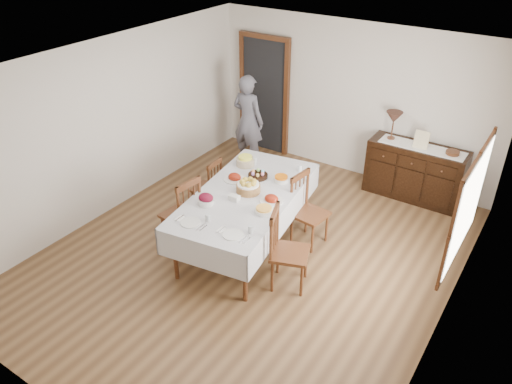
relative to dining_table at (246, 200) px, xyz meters
The scene contains 26 objects.
ground 0.78m from the dining_table, 38.15° to the right, with size 6.00×6.00×0.00m, color brown.
room_shell 0.94m from the dining_table, 78.30° to the left, with size 5.02×6.02×2.65m.
dining_table is the anchor object (origin of this frame).
chair_left_near 0.88m from the dining_table, 145.58° to the right, with size 0.49×0.49×1.08m.
chair_left_far 1.05m from the dining_table, 158.23° to the left, with size 0.40×0.40×0.91m.
chair_right_near 0.98m from the dining_table, 25.53° to the right, with size 0.58×0.58×1.08m.
chair_right_far 0.87m from the dining_table, 39.57° to the left, with size 0.48×0.48×1.04m.
sideboard 2.99m from the dining_table, 59.53° to the left, with size 1.51×0.55×0.91m.
person 2.52m from the dining_table, 123.55° to the left, with size 0.55×0.35×1.77m, color slate.
bread_basket 0.18m from the dining_table, 87.20° to the left, with size 0.33×0.33×0.19m.
egg_basket 0.49m from the dining_table, 103.47° to the left, with size 0.28×0.28×0.10m.
ham_platter_a 0.43m from the dining_table, 146.66° to the left, with size 0.31×0.31×0.11m.
ham_platter_b 0.41m from the dining_table, ahead, with size 0.31×0.31×0.11m.
beet_bowl 0.59m from the dining_table, 119.20° to the right, with size 0.21×0.21×0.15m.
carrot_bowl 0.60m from the dining_table, 67.19° to the left, with size 0.20×0.20×0.09m.
pineapple_bowl 0.83m from the dining_table, 124.99° to the left, with size 0.27×0.27×0.15m.
casserole_dish 0.54m from the dining_table, 29.73° to the right, with size 0.24×0.24×0.08m.
butter_dish 0.26m from the dining_table, 97.96° to the right, with size 0.15×0.11×0.07m.
setting_left 0.91m from the dining_table, 97.78° to the right, with size 0.44×0.31×0.10m.
setting_right 0.94m from the dining_table, 60.71° to the right, with size 0.44×0.31×0.10m.
glass_far_a 0.85m from the dining_table, 115.18° to the left, with size 0.06×0.06×0.11m.
glass_far_b 0.99m from the dining_table, 71.97° to the left, with size 0.06×0.06×0.10m.
runner 2.98m from the dining_table, 58.44° to the left, with size 1.30×0.35×0.01m.
table_lamp 2.83m from the dining_table, 68.01° to the left, with size 0.26×0.26×0.46m.
picture_frame 2.94m from the dining_table, 58.36° to the left, with size 0.22×0.08×0.28m.
deco_bowl 3.24m from the dining_table, 51.66° to the left, with size 0.20×0.20×0.06m.
Camera 1 is at (3.05, -4.51, 4.24)m, focal length 35.00 mm.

